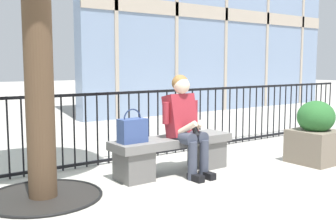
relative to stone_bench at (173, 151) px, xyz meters
name	(u,v)px	position (x,y,z in m)	size (l,w,h in m)	color
ground_plane	(173,173)	(0.00, 0.00, -0.27)	(60.00, 60.00, 0.00)	#B2ADA3
stone_bench	(173,151)	(0.00, 0.00, 0.00)	(1.60, 0.44, 0.45)	slate
seated_person_with_phone	(185,121)	(0.09, -0.13, 0.38)	(0.52, 0.66, 1.21)	#383D4C
handbag_on_bench	(133,130)	(-0.58, -0.01, 0.32)	(0.32, 0.18, 0.39)	#33477F
plaza_railing	(134,125)	(0.00, 0.91, 0.22)	(9.60, 0.04, 0.97)	black
planter	(315,134)	(1.89, -0.71, 0.12)	(0.59, 0.59, 0.85)	#726656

